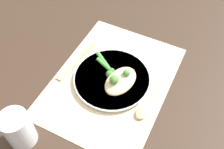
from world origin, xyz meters
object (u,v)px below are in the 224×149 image
object	(u,v)px
knife	(77,60)
water_glass	(18,129)
chicken_fillet	(121,81)
broccoli_stalk_rear	(108,68)
spoon	(145,107)
broccoli_stalk_left	(114,74)
plate	(112,79)

from	to	relation	value
knife	water_glass	xyz separation A→B (m)	(-0.30, -0.01, 0.05)
chicken_fillet	broccoli_stalk_rear	xyz separation A→B (m)	(0.03, 0.06, -0.01)
water_glass	spoon	bearing A→B (deg)	-48.01
broccoli_stalk_left	water_glass	world-z (taller)	water_glass
spoon	water_glass	xyz separation A→B (m)	(-0.23, 0.26, 0.05)
knife	water_glass	distance (m)	0.31
knife	broccoli_stalk_left	bearing A→B (deg)	-179.26
plate	spoon	size ratio (longest dim) A/B	1.35
broccoli_stalk_rear	knife	world-z (taller)	broccoli_stalk_rear
broccoli_stalk_rear	spoon	distance (m)	0.17
broccoli_stalk_rear	knife	distance (m)	0.12
spoon	water_glass	bearing A→B (deg)	48.13
knife	plate	bearing A→B (deg)	177.58
plate	broccoli_stalk_left	distance (m)	0.02
broccoli_stalk_left	spoon	distance (m)	0.14
knife	broccoli_stalk_rear	bearing A→B (deg)	-174.62
broccoli_stalk_left	broccoli_stalk_rear	size ratio (longest dim) A/B	1.13
broccoli_stalk_left	spoon	xyz separation A→B (m)	(-0.05, -0.13, -0.02)
broccoli_stalk_rear	knife	bearing A→B (deg)	-56.92
broccoli_stalk_rear	broccoli_stalk_left	bearing A→B (deg)	99.84
spoon	water_glass	world-z (taller)	water_glass
knife	spoon	world-z (taller)	spoon
chicken_fillet	broccoli_stalk_left	bearing A→B (deg)	60.27
broccoli_stalk_left	knife	distance (m)	0.15
knife	chicken_fillet	bearing A→B (deg)	175.98
plate	chicken_fillet	size ratio (longest dim) A/B	1.81
knife	spoon	size ratio (longest dim) A/B	1.08
spoon	water_glass	size ratio (longest dim) A/B	1.56
plate	broccoli_stalk_left	size ratio (longest dim) A/B	2.26
broccoli_stalk_left	water_glass	xyz separation A→B (m)	(-0.29, 0.13, 0.03)
plate	water_glass	bearing A→B (deg)	155.70
plate	broccoli_stalk_rear	distance (m)	0.04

